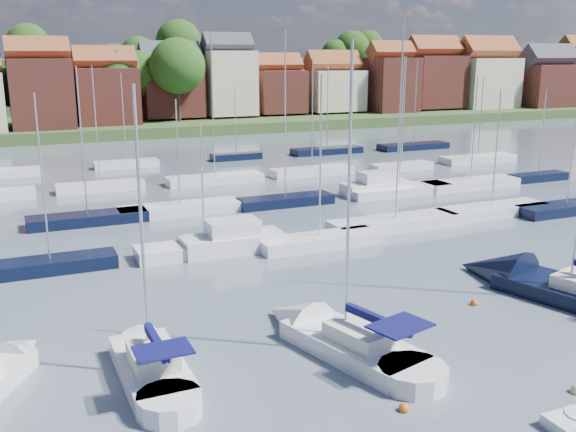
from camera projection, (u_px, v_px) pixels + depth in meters
name	position (u px, v px, depth m)	size (l,w,h in m)	color
ground	(219.00, 190.00, 63.95)	(260.00, 260.00, 0.00)	#495663
sailboat_left	(147.00, 361.00, 27.54)	(2.63, 9.59, 13.10)	silver
sailboat_centre	(334.00, 338.00, 29.79)	(5.70, 11.37, 14.97)	silver
sailboat_navy	(546.00, 287.00, 36.41)	(7.54, 14.31, 19.07)	black
buoy_c	(404.00, 411.00, 24.35)	(0.41, 0.41, 0.41)	#D85914
buoy_e	(474.00, 305.00, 34.66)	(0.43, 0.43, 0.43)	#D85914
buoy_h	(387.00, 372.00, 27.32)	(0.50, 0.50, 0.50)	#D85914
marina_field	(254.00, 194.00, 60.27)	(79.62, 41.41, 15.93)	silver
far_shore_town	(104.00, 93.00, 146.05)	(212.46, 90.00, 22.27)	#3A4E27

